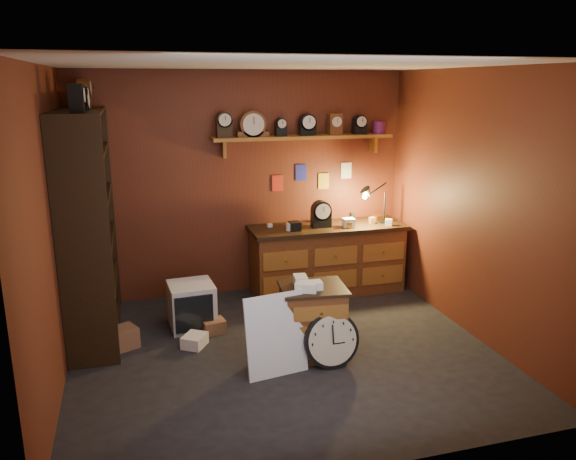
# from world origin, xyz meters

# --- Properties ---
(floor) EXTENTS (4.00, 4.00, 0.00)m
(floor) POSITION_xyz_m (0.00, 0.00, 0.00)
(floor) COLOR black
(floor) RESTS_ON ground
(room_shell) EXTENTS (4.02, 3.62, 2.71)m
(room_shell) POSITION_xyz_m (0.04, 0.11, 1.72)
(room_shell) COLOR #612817
(room_shell) RESTS_ON ground
(shelving_unit) EXTENTS (0.47, 1.60, 2.58)m
(shelving_unit) POSITION_xyz_m (-1.79, 0.98, 1.25)
(shelving_unit) COLOR black
(shelving_unit) RESTS_ON ground
(workbench) EXTENTS (1.92, 0.66, 1.36)m
(workbench) POSITION_xyz_m (0.97, 1.47, 0.47)
(workbench) COLOR brown
(workbench) RESTS_ON ground
(low_cabinet) EXTENTS (0.66, 0.58, 0.79)m
(low_cabinet) POSITION_xyz_m (0.26, -0.11, 0.38)
(low_cabinet) COLOR brown
(low_cabinet) RESTS_ON ground
(big_round_clock) EXTENTS (0.53, 0.17, 0.53)m
(big_round_clock) POSITION_xyz_m (0.35, -0.37, 0.26)
(big_round_clock) COLOR black
(big_round_clock) RESTS_ON ground
(white_panel) EXTENTS (0.59, 0.24, 0.75)m
(white_panel) POSITION_xyz_m (-0.17, -0.36, 0.00)
(white_panel) COLOR silver
(white_panel) RESTS_ON ground
(mini_fridge) EXTENTS (0.49, 0.51, 0.48)m
(mini_fridge) POSITION_xyz_m (-0.79, 0.86, 0.24)
(mini_fridge) COLOR silver
(mini_fridge) RESTS_ON ground
(floor_box_a) EXTENTS (0.26, 0.23, 0.14)m
(floor_box_a) POSITION_xyz_m (-0.59, 0.64, 0.07)
(floor_box_a) COLOR brown
(floor_box_a) RESTS_ON ground
(floor_box_b) EXTENTS (0.30, 0.31, 0.12)m
(floor_box_b) POSITION_xyz_m (-0.82, 0.38, 0.06)
(floor_box_b) COLOR white
(floor_box_b) RESTS_ON ground
(floor_box_c) EXTENTS (0.35, 0.33, 0.21)m
(floor_box_c) POSITION_xyz_m (-1.51, 0.54, 0.10)
(floor_box_c) COLOR brown
(floor_box_c) RESTS_ON ground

